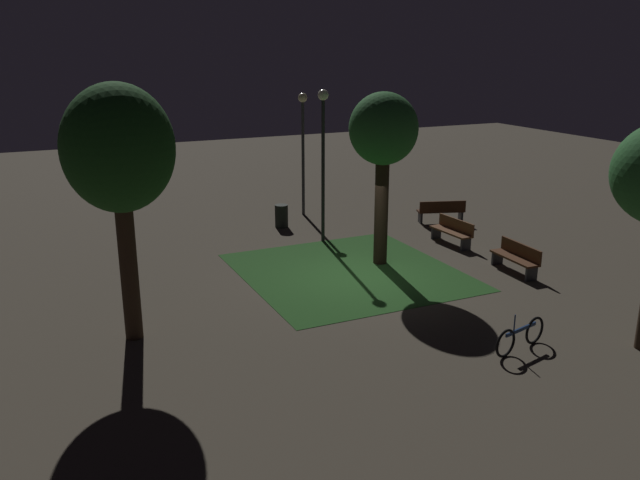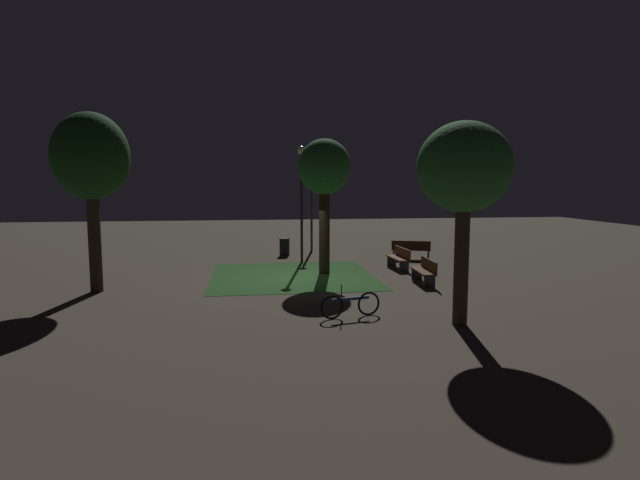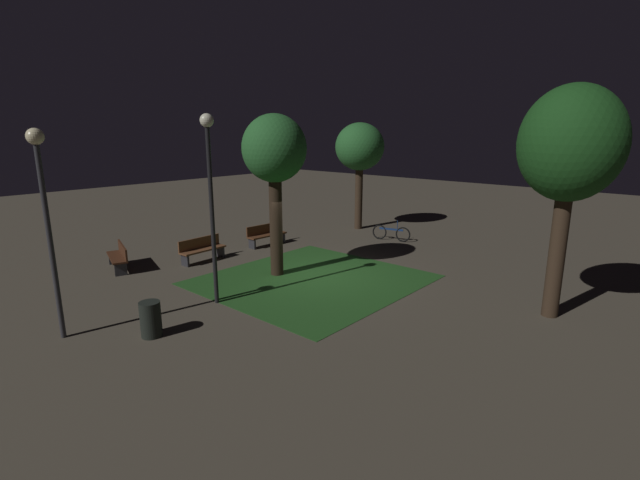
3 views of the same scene
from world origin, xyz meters
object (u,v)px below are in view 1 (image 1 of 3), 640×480
object	(u,v)px
bench_back_row	(453,231)
tree_back_left	(119,152)
tree_left_canopy	(383,134)
bench_path_side	(517,257)
lamp_post_plaza_east	(323,142)
bicycle	(520,336)
lamp_post_plaza_west	(303,134)
bench_front_right	(441,211)
trash_bin	(281,216)

from	to	relation	value
bench_back_row	tree_back_left	xyz separation A→B (m)	(-3.04, 11.23, 3.87)
tree_left_canopy	tree_back_left	bearing A→B (deg)	106.20
bench_back_row	tree_left_canopy	bearing A→B (deg)	102.49
bench_path_side	lamp_post_plaza_east	xyz separation A→B (m)	(5.39, 3.88, 2.98)
lamp_post_plaza_east	bicycle	xyz separation A→B (m)	(-9.59, -0.34, -3.11)
bench_path_side	bench_back_row	distance (m)	3.20
lamp_post_plaza_west	bench_front_right	bearing A→B (deg)	-128.55
lamp_post_plaza_east	trash_bin	xyz separation A→B (m)	(2.32, 0.62, -3.03)
lamp_post_plaza_west	bench_back_row	bearing A→B (deg)	-153.26
bench_front_right	bicycle	xyz separation A→B (m)	(-9.91, 4.83, -0.14)
lamp_post_plaza_west	bicycle	xyz separation A→B (m)	(-13.32, 0.55, -2.90)
bicycle	lamp_post_plaza_east	bearing A→B (deg)	2.05
tree_left_canopy	lamp_post_plaza_west	size ratio (longest dim) A/B	1.10
lamp_post_plaza_west	tree_back_left	bearing A→B (deg)	137.37
trash_bin	bicycle	distance (m)	11.95
tree_left_canopy	tree_back_left	world-z (taller)	tree_back_left
lamp_post_plaza_west	bicycle	distance (m)	13.64
bench_back_row	lamp_post_plaza_west	bearing A→B (deg)	26.74
tree_left_canopy	tree_back_left	size ratio (longest dim) A/B	0.90
bench_back_row	trash_bin	world-z (taller)	bench_back_row
bench_back_row	lamp_post_plaza_east	size ratio (longest dim) A/B	0.35
tree_back_left	lamp_post_plaza_east	bearing A→B (deg)	-54.60
bench_path_side	bench_back_row	world-z (taller)	same
tree_left_canopy	tree_back_left	distance (m)	8.29
bench_front_right	tree_back_left	world-z (taller)	tree_back_left
bench_back_row	tree_back_left	distance (m)	12.26
bench_path_side	bench_front_right	world-z (taller)	same
lamp_post_plaza_east	tree_left_canopy	bearing A→B (deg)	-168.36
lamp_post_plaza_west	trash_bin	size ratio (longest dim) A/B	5.61
bench_back_row	tree_back_left	size ratio (longest dim) A/B	0.31
tree_left_canopy	bicycle	size ratio (longest dim) A/B	3.09
bench_path_side	lamp_post_plaza_west	world-z (taller)	lamp_post_plaza_west
tree_left_canopy	lamp_post_plaza_east	size ratio (longest dim) A/B	1.02
bench_back_row	lamp_post_plaza_west	size ratio (longest dim) A/B	0.38
bench_back_row	lamp_post_plaza_east	bearing A→B (deg)	60.53
bench_path_side	tree_left_canopy	world-z (taller)	tree_left_canopy
trash_bin	bicycle	size ratio (longest dim) A/B	0.50
bench_path_side	bench_back_row	size ratio (longest dim) A/B	1.00
bench_front_right	bicycle	world-z (taller)	bicycle
tree_left_canopy	trash_bin	distance (m)	6.48
bench_front_right	tree_left_canopy	distance (m)	6.64
bench_front_right	tree_left_canopy	xyz separation A→B (m)	(-3.23, 4.58, 3.56)
bench_path_side	bicycle	bearing A→B (deg)	139.91
bench_front_right	lamp_post_plaza_east	size ratio (longest dim) A/B	0.36
bench_back_row	bicycle	bearing A→B (deg)	154.46
bench_path_side	bicycle	size ratio (longest dim) A/B	1.07
tree_back_left	trash_bin	world-z (taller)	tree_back_left
bench_path_side	bench_front_right	xyz separation A→B (m)	(5.71, -1.30, 0.00)
lamp_post_plaza_west	bench_path_side	bearing A→B (deg)	-161.88
tree_left_canopy	lamp_post_plaza_east	xyz separation A→B (m)	(2.92, 0.60, -0.58)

